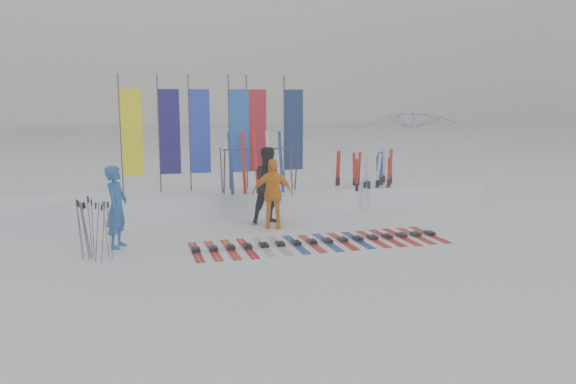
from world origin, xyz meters
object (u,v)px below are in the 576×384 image
object	(u,v)px
ski_row	(320,242)
ski_rack	(259,164)
tent_canopy	(413,151)
person_black	(270,186)
person_blue	(117,207)
person_yellow	(272,194)

from	to	relation	value
ski_row	ski_rack	bearing A→B (deg)	98.19
tent_canopy	person_black	bearing A→B (deg)	-149.71
person_blue	person_black	xyz separation A→B (m)	(3.70, 1.41, 0.09)
person_yellow	ski_row	size ratio (longest dim) A/B	0.31
tent_canopy	ski_rack	world-z (taller)	tent_canopy
ski_row	ski_rack	distance (m)	3.89
person_yellow	person_blue	bearing A→B (deg)	-152.30
ski_row	ski_rack	xyz separation A→B (m)	(-0.52, 3.62, 1.35)
person_black	person_blue	bearing A→B (deg)	-168.63
person_black	person_yellow	size ratio (longest dim) A/B	1.14
person_yellow	ski_row	xyz separation A→B (m)	(0.62, -1.75, -0.82)
person_yellow	person_black	bearing A→B (deg)	96.30
person_yellow	tent_canopy	size ratio (longest dim) A/B	0.54
tent_canopy	ski_row	distance (m)	7.94
tent_canopy	ski_rack	xyz separation A→B (m)	(-5.86, -2.09, -0.03)
person_yellow	tent_canopy	distance (m)	7.18
person_blue	ski_rack	world-z (taller)	ski_rack
person_black	person_yellow	xyz separation A→B (m)	(-0.07, -0.51, -0.12)
person_black	ski_rack	distance (m)	1.41
tent_canopy	ski_row	xyz separation A→B (m)	(-5.34, -5.71, -1.38)
person_black	person_yellow	bearing A→B (deg)	-107.04
person_blue	person_black	bearing A→B (deg)	-49.14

